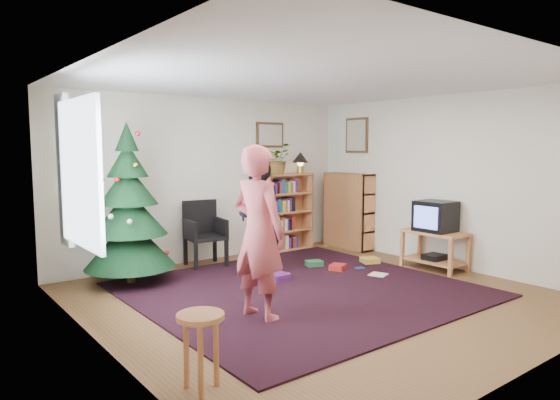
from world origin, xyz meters
TOP-DOWN VIEW (x-y plane):
  - floor at (0.00, 0.00)m, footprint 5.00×5.00m
  - ceiling at (0.00, 0.00)m, footprint 5.00×5.00m
  - wall_back at (0.00, 2.50)m, footprint 5.00×0.02m
  - wall_front at (0.00, -2.50)m, footprint 5.00×0.02m
  - wall_left at (-2.50, 0.00)m, footprint 0.02×5.00m
  - wall_right at (2.50, 0.00)m, footprint 0.02×5.00m
  - rug at (0.00, 0.30)m, footprint 3.80×3.60m
  - window_pane at (-2.47, 0.60)m, footprint 0.04×1.20m
  - curtain at (-2.43, 1.30)m, footprint 0.06×0.35m
  - picture_back at (1.15, 2.48)m, footprint 0.55×0.03m
  - picture_right at (2.48, 1.75)m, footprint 0.03×0.50m
  - christmas_tree at (-1.54, 1.85)m, footprint 1.14×1.14m
  - bookshelf_back at (1.41, 2.34)m, footprint 0.95×0.30m
  - bookshelf_right at (2.34, 1.79)m, footprint 0.30×0.95m
  - tv_stand at (2.22, -0.05)m, footprint 0.48×0.87m
  - crt_tv at (2.22, -0.05)m, footprint 0.46×0.50m
  - armchair at (-0.30, 2.21)m, footprint 0.60×0.60m
  - stool at (-2.20, -1.21)m, footprint 0.34×0.34m
  - person_standing at (-0.98, -0.21)m, footprint 0.55×0.72m
  - person_by_chair at (0.07, 1.32)m, footprint 0.99×0.91m
  - potted_plant at (1.21, 2.34)m, footprint 0.57×0.54m
  - table_lamp at (1.71, 2.34)m, footprint 0.27×0.27m
  - floor_clutter at (0.93, 0.70)m, footprint 1.87×1.13m

SIDE VIEW (x-z plane):
  - floor at x=0.00m, z-range 0.00..0.00m
  - rug at x=0.00m, z-range 0.00..0.02m
  - floor_clutter at x=0.93m, z-range 0.00..0.08m
  - tv_stand at x=2.22m, z-range 0.05..0.60m
  - stool at x=-2.20m, z-range 0.16..0.73m
  - armchair at x=-0.30m, z-range 0.04..1.00m
  - bookshelf_back at x=1.41m, z-range 0.01..1.31m
  - bookshelf_right at x=2.34m, z-range 0.01..1.31m
  - crt_tv at x=2.22m, z-range 0.55..0.98m
  - person_by_chair at x=0.07m, z-range 0.00..1.64m
  - christmas_tree at x=-1.54m, z-range -0.17..1.89m
  - person_standing at x=-0.98m, z-range 0.00..1.77m
  - wall_back at x=0.00m, z-range 0.00..2.50m
  - wall_front at x=0.00m, z-range 0.00..2.50m
  - wall_left at x=-2.50m, z-range 0.00..2.50m
  - wall_right at x=2.50m, z-range 0.00..2.50m
  - window_pane at x=-2.47m, z-range 0.80..2.20m
  - curtain at x=-2.43m, z-range 0.70..2.30m
  - table_lamp at x=1.71m, z-range 1.36..1.73m
  - potted_plant at x=1.21m, z-range 1.30..1.81m
  - picture_back at x=1.15m, z-range 1.74..2.16m
  - picture_right at x=2.48m, z-range 1.65..2.25m
  - ceiling at x=0.00m, z-range 2.50..2.50m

